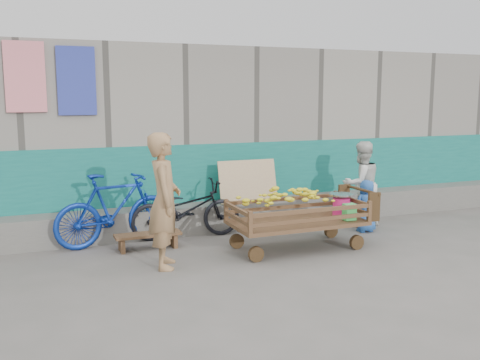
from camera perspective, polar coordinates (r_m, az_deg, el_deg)
name	(u,v)px	position (r m, az deg, el deg)	size (l,w,h in m)	color
ground	(294,271)	(6.86, 5.80, -9.61)	(80.00, 80.00, 0.00)	#5E5C55
building_wall	(196,134)	(10.29, -4.67, 4.93)	(12.00, 3.50, 3.00)	gray
banana_cart	(295,208)	(7.65, 5.88, -3.03)	(2.07, 0.95, 0.88)	brown
bench	(148,237)	(7.82, -9.79, -6.06)	(0.94, 0.28, 0.24)	brown
vendor_man	(164,201)	(6.84, -8.06, -2.20)	(0.63, 0.42, 1.73)	#A77D51
woman	(361,184)	(9.21, 12.79, -0.41)	(0.70, 0.54, 1.44)	silver
child	(366,206)	(8.87, 13.33, -2.71)	(0.42, 0.27, 0.85)	#295DB1
bicycle_dark	(186,209)	(8.30, -5.77, -3.14)	(0.60, 1.71, 0.90)	black
bicycle_blue	(115,209)	(8.05, -13.18, -3.05)	(0.51, 1.79, 1.08)	#0F319D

